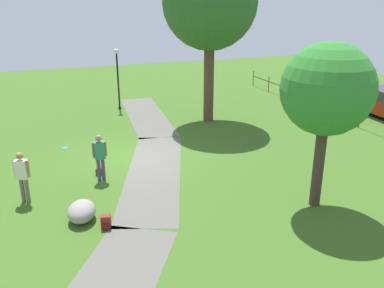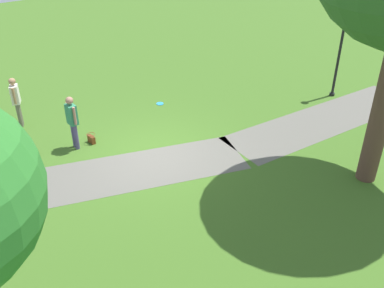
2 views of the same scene
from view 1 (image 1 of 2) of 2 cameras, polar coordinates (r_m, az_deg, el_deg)
ground_plane at (r=16.99m, az=-7.71°, el=-1.84°), size 48.00×48.00×0.00m
footpath_segment_near at (r=22.97m, az=-6.45°, el=4.06°), size 8.15×2.73×0.01m
footpath_segment_mid at (r=15.49m, az=-5.35°, el=-3.94°), size 8.20×4.58×0.01m
large_shade_tree at (r=20.97m, az=2.52°, el=19.18°), size 4.68×4.68×8.35m
young_tree_near_path at (r=12.50m, az=18.43°, el=7.16°), size 2.73×2.73×5.11m
lamp_post at (r=24.04m, az=-10.40°, el=9.87°), size 0.28×0.28×3.50m
lawn_boulder at (r=12.59m, az=-15.22°, el=-9.10°), size 1.27×1.07×0.59m
woman_with_handbag at (r=14.76m, az=-12.81°, el=-1.41°), size 0.24×0.52×1.73m
man_near_boulder at (r=13.93m, az=-22.71°, el=-3.87°), size 0.37×0.48×1.72m
handbag_on_grass at (r=15.56m, az=-12.79°, el=-3.72°), size 0.28×0.32×0.31m
backpack_by_boulder at (r=12.08m, az=-11.98°, el=-10.69°), size 0.31×0.32×0.40m
frisbee_on_grass at (r=18.65m, az=-17.41°, el=-0.56°), size 0.27×0.27×0.02m
park_fence at (r=22.19m, az=22.49°, el=3.73°), size 22.05×0.05×1.05m
parked_coupe_black at (r=27.85m, az=18.28°, el=7.71°), size 4.25×1.88×1.56m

